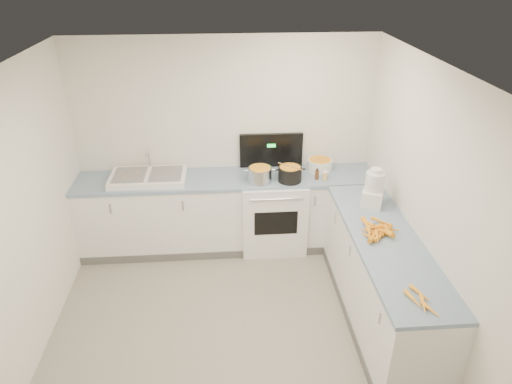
{
  "coord_description": "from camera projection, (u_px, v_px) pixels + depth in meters",
  "views": [
    {
      "loc": [
        -0.02,
        -3.1,
        3.28
      ],
      "look_at": [
        0.3,
        1.1,
        1.05
      ],
      "focal_mm": 32.0,
      "sensor_mm": 36.0,
      "label": 1
    }
  ],
  "objects": [
    {
      "name": "counter_right",
      "position": [
        381.0,
        279.0,
        4.4
      ],
      "size": [
        0.62,
        2.2,
        0.94
      ],
      "color": "white",
      "rests_on": "ground"
    },
    {
      "name": "stove",
      "position": [
        273.0,
        211.0,
        5.56
      ],
      "size": [
        0.76,
        0.65,
        1.36
      ],
      "color": "white",
      "rests_on": "ground"
    },
    {
      "name": "carrot_pile",
      "position": [
        379.0,
        230.0,
        4.25
      ],
      "size": [
        0.4,
        0.45,
        0.09
      ],
      "color": "#FF9F1F",
      "rests_on": "counter_right"
    },
    {
      "name": "wall_back",
      "position": [
        225.0,
        143.0,
        5.44
      ],
      "size": [
        3.5,
        0.0,
        2.5
      ],
      "primitive_type": null,
      "rotation": [
        1.57,
        0.0,
        0.0
      ],
      "color": "silver",
      "rests_on": "ground"
    },
    {
      "name": "mixing_bowl",
      "position": [
        320.0,
        165.0,
        5.46
      ],
      "size": [
        0.31,
        0.31,
        0.14
      ],
      "primitive_type": "cylinder",
      "rotation": [
        0.0,
        0.0,
        -0.05
      ],
      "color": "white",
      "rests_on": "counter_back"
    },
    {
      "name": "sink",
      "position": [
        148.0,
        177.0,
        5.24
      ],
      "size": [
        0.86,
        0.52,
        0.31
      ],
      "color": "white",
      "rests_on": "counter_back"
    },
    {
      "name": "wall_left",
      "position": [
        5.0,
        244.0,
        3.56
      ],
      "size": [
        0.0,
        4.0,
        2.5
      ],
      "primitive_type": null,
      "rotation": [
        1.57,
        0.0,
        1.57
      ],
      "color": "silver",
      "rests_on": "ground"
    },
    {
      "name": "ceiling",
      "position": [
        224.0,
        80.0,
        3.09
      ],
      "size": [
        3.5,
        4.0,
        0.0
      ],
      "primitive_type": null,
      "rotation": [
        3.14,
        0.0,
        0.0
      ],
      "color": "silver",
      "rests_on": "ground"
    },
    {
      "name": "steel_pot",
      "position": [
        260.0,
        176.0,
        5.18
      ],
      "size": [
        0.33,
        0.33,
        0.2
      ],
      "primitive_type": "cylinder",
      "rotation": [
        0.0,
        0.0,
        -0.26
      ],
      "color": "silver",
      "rests_on": "stove"
    },
    {
      "name": "peeled_carrots",
      "position": [
        421.0,
        301.0,
        3.41
      ],
      "size": [
        0.18,
        0.37,
        0.04
      ],
      "color": "#FFA326",
      "rests_on": "counter_right"
    },
    {
      "name": "floor",
      "position": [
        233.0,
        347.0,
        4.26
      ],
      "size": [
        3.5,
        4.0,
        0.0
      ],
      "primitive_type": null,
      "color": "gray",
      "rests_on": "ground"
    },
    {
      "name": "spice_jar",
      "position": [
        325.0,
        176.0,
        5.24
      ],
      "size": [
        0.06,
        0.06,
        0.1
      ],
      "primitive_type": "cylinder",
      "color": "#E5B266",
      "rests_on": "counter_back"
    },
    {
      "name": "wooden_spoon",
      "position": [
        290.0,
        166.0,
        5.16
      ],
      "size": [
        0.25,
        0.23,
        0.01
      ],
      "primitive_type": "cylinder",
      "rotation": [
        1.57,
        0.0,
        0.84
      ],
      "color": "#AD7A47",
      "rests_on": "black_pot"
    },
    {
      "name": "peelings",
      "position": [
        130.0,
        175.0,
        5.21
      ],
      "size": [
        0.26,
        0.27,
        0.01
      ],
      "color": "tan",
      "rests_on": "sink"
    },
    {
      "name": "food_processor",
      "position": [
        374.0,
        190.0,
        4.66
      ],
      "size": [
        0.28,
        0.31,
        0.41
      ],
      "color": "white",
      "rests_on": "counter_right"
    },
    {
      "name": "extract_bottle",
      "position": [
        317.0,
        175.0,
        5.25
      ],
      "size": [
        0.04,
        0.04,
        0.11
      ],
      "primitive_type": "cylinder",
      "color": "#593319",
      "rests_on": "counter_back"
    },
    {
      "name": "black_pot",
      "position": [
        290.0,
        175.0,
        5.21
      ],
      "size": [
        0.35,
        0.35,
        0.19
      ],
      "primitive_type": "cylinder",
      "rotation": [
        0.0,
        0.0,
        0.38
      ],
      "color": "black",
      "rests_on": "stove"
    },
    {
      "name": "counter_back",
      "position": [
        228.0,
        212.0,
        5.54
      ],
      "size": [
        3.5,
        0.62,
        0.94
      ],
      "color": "white",
      "rests_on": "ground"
    },
    {
      "name": "wall_right",
      "position": [
        439.0,
        226.0,
        3.8
      ],
      "size": [
        0.0,
        4.0,
        2.5
      ],
      "primitive_type": null,
      "rotation": [
        1.57,
        0.0,
        -1.57
      ],
      "color": "silver",
      "rests_on": "ground"
    }
  ]
}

